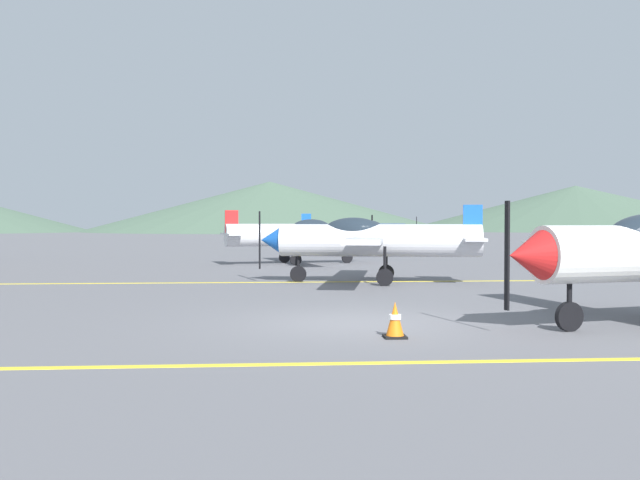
% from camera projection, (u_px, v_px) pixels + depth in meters
% --- Properties ---
extents(ground_plane, '(400.00, 400.00, 0.00)m').
position_uv_depth(ground_plane, '(361.00, 323.00, 12.94)').
color(ground_plane, slate).
extents(apron_line_near, '(80.00, 0.16, 0.01)m').
position_uv_depth(apron_line_near, '(398.00, 363.00, 9.26)').
color(apron_line_near, yellow).
rests_on(apron_line_near, ground_plane).
extents(apron_line_far, '(80.00, 0.16, 0.01)m').
position_uv_depth(apron_line_far, '(323.00, 282.00, 21.90)').
color(apron_line_far, yellow).
rests_on(apron_line_far, ground_plane).
extents(airplane_mid, '(7.05, 8.06, 2.41)m').
position_uv_depth(airplane_mid, '(371.00, 239.00, 21.57)').
color(airplane_mid, silver).
rests_on(airplane_mid, ground_plane).
extents(airplane_far, '(7.06, 8.03, 2.41)m').
position_uv_depth(airplane_far, '(300.00, 234.00, 31.48)').
color(airplane_far, silver).
rests_on(airplane_far, ground_plane).
extents(airplane_back, '(7.04, 8.07, 2.41)m').
position_uv_depth(airplane_back, '(358.00, 231.00, 41.80)').
color(airplane_back, '#33478C').
rests_on(airplane_back, ground_plane).
extents(car_sedan, '(4.65, 3.53, 1.62)m').
position_uv_depth(car_sedan, '(592.00, 246.00, 30.02)').
color(car_sedan, black).
rests_on(car_sedan, ground_plane).
extents(traffic_cone_side, '(0.36, 0.36, 0.59)m').
position_uv_depth(traffic_cone_side, '(395.00, 320.00, 11.28)').
color(traffic_cone_side, black).
rests_on(traffic_cone_side, ground_plane).
extents(hill_centerleft, '(80.40, 80.40, 10.91)m').
position_uv_depth(hill_centerleft, '(270.00, 206.00, 153.13)').
color(hill_centerleft, '#4C6651').
rests_on(hill_centerleft, ground_plane).
extents(hill_centerright, '(82.93, 82.93, 10.75)m').
position_uv_depth(hill_centerright, '(575.00, 208.00, 166.88)').
color(hill_centerright, '#4C6651').
rests_on(hill_centerright, ground_plane).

